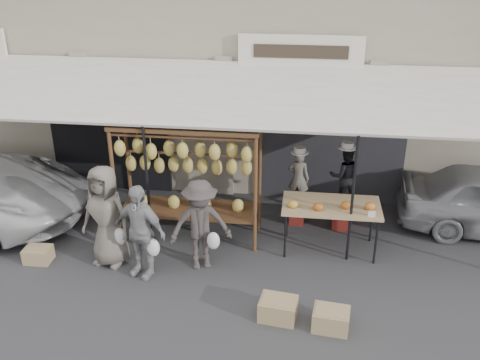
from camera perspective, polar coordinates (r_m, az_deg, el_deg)
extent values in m
plane|color=#2D2D30|center=(8.81, -5.03, -11.33)|extent=(90.00, 90.00, 0.00)
cube|color=#9E9382|center=(13.64, 0.29, 17.70)|extent=(24.00, 6.00, 7.00)
cube|color=#232328|center=(11.13, 9.65, 3.73)|extent=(3.00, 0.10, 2.50)
cube|color=black|center=(11.86, -13.70, 4.71)|extent=(2.60, 0.10, 2.50)
cube|color=silver|center=(10.54, 6.50, 13.52)|extent=(2.40, 0.10, 0.60)
cube|color=silver|center=(9.73, -2.79, 9.38)|extent=(10.00, 2.34, 0.63)
cylinder|color=black|center=(9.42, -9.81, -0.95)|extent=(0.05, 0.05, 2.30)
cylinder|color=black|center=(9.08, 11.88, -2.16)|extent=(0.05, 0.05, 2.30)
cylinder|color=#483017|center=(9.70, -13.23, -0.81)|extent=(0.07, 0.07, 2.20)
cylinder|color=#483017|center=(9.16, 1.64, -1.69)|extent=(0.07, 0.07, 2.20)
cylinder|color=#483017|center=(10.38, -11.77, 1.08)|extent=(0.07, 0.07, 2.20)
cylinder|color=#483017|center=(9.88, 2.11, 0.36)|extent=(0.07, 0.07, 2.20)
cube|color=#483017|center=(9.29, -5.76, 5.94)|extent=(2.60, 0.90, 0.07)
cylinder|color=#483017|center=(9.01, -6.21, 4.50)|extent=(2.50, 0.05, 0.05)
cylinder|color=#483017|center=(9.65, -5.28, 5.94)|extent=(2.50, 0.05, 0.05)
cylinder|color=#483017|center=(9.48, -5.62, 2.79)|extent=(2.50, 0.05, 0.05)
cube|color=#483017|center=(9.94, -5.36, -3.09)|extent=(2.50, 0.80, 0.05)
ellipsoid|color=gold|center=(9.40, -12.70, 3.33)|extent=(0.20, 0.18, 0.30)
ellipsoid|color=gold|center=(9.44, -10.84, 3.66)|extent=(0.20, 0.18, 0.30)
ellipsoid|color=gold|center=(9.24, -9.46, 3.03)|extent=(0.20, 0.18, 0.30)
ellipsoid|color=gold|center=(9.30, -7.59, 3.40)|extent=(0.20, 0.18, 0.30)
ellipsoid|color=gold|center=(9.09, -6.15, 3.15)|extent=(0.20, 0.18, 0.30)
ellipsoid|color=gold|center=(9.18, -4.26, 3.26)|extent=(0.20, 0.18, 0.30)
ellipsoid|color=gold|center=(8.98, -2.72, 2.98)|extent=(0.20, 0.18, 0.30)
ellipsoid|color=gold|center=(9.08, -0.85, 3.27)|extent=(0.20, 0.18, 0.30)
ellipsoid|color=gold|center=(8.92, 0.77, 2.74)|extent=(0.20, 0.18, 0.30)
ellipsoid|color=gold|center=(9.85, -11.54, 1.75)|extent=(0.20, 0.18, 0.30)
ellipsoid|color=gold|center=(9.76, -10.09, 1.84)|extent=(0.20, 0.18, 0.30)
ellipsoid|color=gold|center=(9.70, -8.59, 1.55)|extent=(0.20, 0.18, 0.30)
ellipsoid|color=gold|center=(9.62, -7.10, 1.70)|extent=(0.20, 0.18, 0.30)
ellipsoid|color=gold|center=(9.56, -5.57, 1.57)|extent=(0.20, 0.18, 0.30)
ellipsoid|color=gold|center=(9.51, -4.03, 1.52)|extent=(0.20, 0.18, 0.30)
ellipsoid|color=gold|center=(9.47, -2.46, 1.37)|extent=(0.20, 0.18, 0.30)
ellipsoid|color=gold|center=(9.42, -0.89, 1.45)|extent=(0.20, 0.18, 0.30)
ellipsoid|color=gold|center=(9.39, 0.69, 1.35)|extent=(0.20, 0.18, 0.30)
cube|color=tan|center=(9.44, 9.73, -2.73)|extent=(1.70, 0.90, 0.05)
cylinder|color=black|center=(9.33, 4.84, -5.98)|extent=(0.04, 0.04, 0.85)
cylinder|color=black|center=(9.41, 14.30, -6.42)|extent=(0.04, 0.04, 0.85)
cylinder|color=black|center=(9.97, 5.06, -3.82)|extent=(0.04, 0.04, 0.85)
cylinder|color=black|center=(10.05, 13.88, -4.25)|extent=(0.04, 0.04, 0.85)
ellipsoid|color=gold|center=(9.20, 5.67, -2.58)|extent=(0.18, 0.14, 0.14)
ellipsoid|color=#B25919|center=(9.16, 8.34, -2.85)|extent=(0.18, 0.14, 0.14)
ellipsoid|color=#B25919|center=(9.30, 11.24, -2.66)|extent=(0.18, 0.14, 0.14)
ellipsoid|color=orange|center=(9.35, 13.70, -2.74)|extent=(0.18, 0.14, 0.14)
imported|color=#645E56|center=(10.20, 6.26, 0.17)|extent=(0.46, 0.35, 1.12)
imported|color=black|center=(10.12, 11.13, 0.42)|extent=(0.64, 0.53, 1.20)
imported|color=#665E55|center=(9.20, -14.07, -3.76)|extent=(0.98, 0.75, 1.79)
imported|color=#959597|center=(8.82, -10.66, -5.37)|extent=(1.03, 0.68, 1.63)
imported|color=#403937|center=(8.88, -4.25, -4.81)|extent=(1.17, 0.89, 1.61)
cube|color=maroon|center=(10.54, 6.07, -3.59)|extent=(0.32, 0.32, 0.40)
cube|color=maroon|center=(10.49, 10.75, -3.78)|extent=(0.43, 0.43, 0.49)
cube|color=tan|center=(8.10, 4.08, -13.55)|extent=(0.59, 0.48, 0.32)
cube|color=tan|center=(8.02, 9.67, -14.44)|extent=(0.56, 0.45, 0.31)
cube|color=tan|center=(9.97, -20.73, -7.45)|extent=(0.45, 0.35, 0.27)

